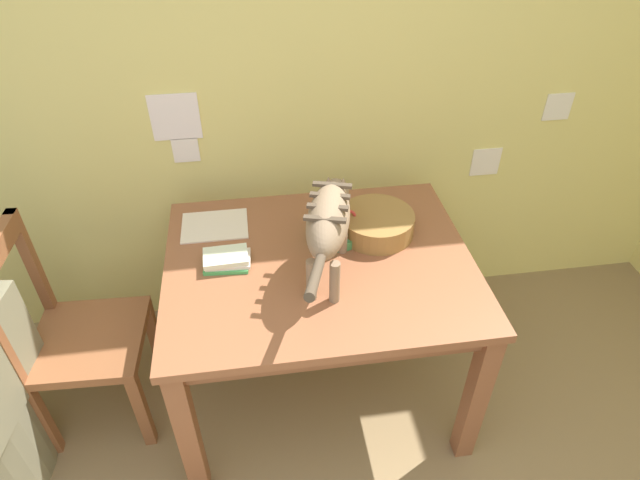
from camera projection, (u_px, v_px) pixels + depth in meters
wall_rear at (297, 65)px, 2.17m from camera, size 4.42×0.11×2.50m
dining_table at (320, 279)px, 2.06m from camera, size 1.15×0.92×0.73m
cat at (329, 221)px, 1.82m from camera, size 0.26×0.68×0.33m
saucer_bowl at (335, 232)px, 2.11m from camera, size 0.22×0.22×0.04m
coffee_mug at (336, 219)px, 2.07m from camera, size 0.12×0.08×0.09m
magazine at (215, 226)px, 2.17m from camera, size 0.27×0.20×0.01m
book_stack at (227, 260)px, 1.97m from camera, size 0.18×0.13×0.05m
wicker_basket at (377, 224)px, 2.11m from camera, size 0.29×0.29×0.09m
wooden_chair_near at (76, 338)px, 2.08m from camera, size 0.44×0.44×0.93m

